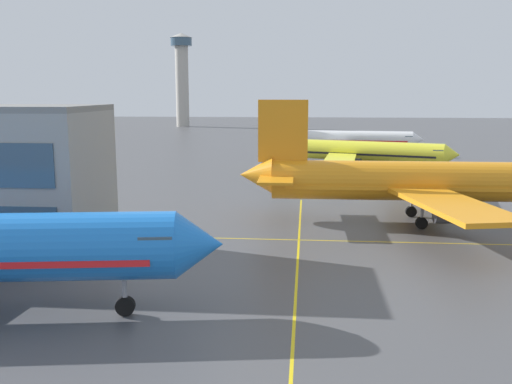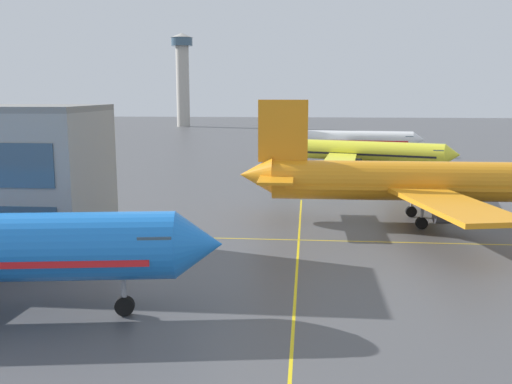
# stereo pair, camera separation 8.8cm
# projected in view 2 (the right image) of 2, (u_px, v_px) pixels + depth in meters

# --- Properties ---
(airliner_second_row) EXTENTS (41.27, 35.74, 12.88)m
(airliner_second_row) POSITION_uv_depth(u_px,v_px,m) (433.00, 182.00, 59.16)
(airliner_second_row) COLOR orange
(airliner_second_row) RESTS_ON ground
(airliner_third_row) EXTENTS (33.35, 28.51, 10.63)m
(airliner_third_row) POSITION_uv_depth(u_px,v_px,m) (355.00, 151.00, 97.93)
(airliner_third_row) COLOR yellow
(airliner_third_row) RESTS_ON ground
(airliner_far_left_stand) EXTENTS (33.76, 28.93, 10.49)m
(airliner_far_left_stand) POSITION_uv_depth(u_px,v_px,m) (344.00, 139.00, 125.14)
(airliner_far_left_stand) COLOR white
(airliner_far_left_stand) RESTS_ON ground
(taxiway_markings) EXTENTS (146.36, 73.62, 0.01)m
(taxiway_markings) POSITION_uv_depth(u_px,v_px,m) (295.00, 306.00, 36.55)
(taxiway_markings) COLOR yellow
(taxiway_markings) RESTS_ON ground
(control_tower) EXTENTS (8.82, 8.82, 36.89)m
(control_tower) POSITION_uv_depth(u_px,v_px,m) (183.00, 73.00, 226.71)
(control_tower) COLOR #ADA89E
(control_tower) RESTS_ON ground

